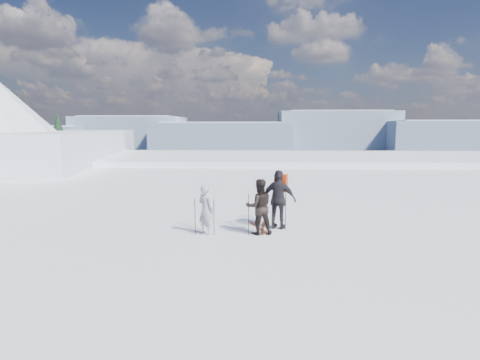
# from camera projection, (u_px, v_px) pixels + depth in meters

# --- Properties ---
(lake_basin) EXTENTS (820.00, 820.00, 71.62)m
(lake_basin) POSITION_uv_depth(u_px,v_px,m) (264.00, 220.00, 40.15)
(lake_basin) COLOR white
(lake_basin) RESTS_ON ground
(far_mountain_range) EXTENTS (770.00, 110.00, 53.00)m
(far_mountain_range) POSITION_uv_depth(u_px,v_px,m) (280.00, 136.00, 459.30)
(far_mountain_range) COLOR slate
(far_mountain_range) RESTS_ON ground
(near_ridge) EXTENTS (31.37, 35.68, 25.62)m
(near_ridge) POSITION_uv_depth(u_px,v_px,m) (15.00, 192.00, 40.09)
(near_ridge) COLOR white
(near_ridge) RESTS_ON ground
(skier_grey) EXTENTS (0.70, 0.67, 1.61)m
(skier_grey) POSITION_uv_depth(u_px,v_px,m) (206.00, 210.00, 11.97)
(skier_grey) COLOR #8F939C
(skier_grey) RESTS_ON ground
(skier_dark) EXTENTS (0.99, 0.84, 1.80)m
(skier_dark) POSITION_uv_depth(u_px,v_px,m) (259.00, 207.00, 11.97)
(skier_dark) COLOR black
(skier_dark) RESTS_ON ground
(skier_pack) EXTENTS (1.27, 0.85, 2.01)m
(skier_pack) POSITION_uv_depth(u_px,v_px,m) (279.00, 200.00, 12.60)
(skier_pack) COLOR black
(skier_pack) RESTS_ON ground
(backpack) EXTENTS (0.48, 0.37, 0.58)m
(backpack) POSITION_uv_depth(u_px,v_px,m) (281.00, 161.00, 12.64)
(backpack) COLOR #BE3811
(backpack) RESTS_ON skier_pack
(ski_poles) EXTENTS (2.96, 0.79, 1.34)m
(ski_poles) POSITION_uv_depth(u_px,v_px,m) (248.00, 214.00, 12.11)
(ski_poles) COLOR black
(ski_poles) RESTS_ON ground
(skis_loose) EXTENTS (0.71, 1.70, 0.03)m
(skis_loose) POSITION_uv_depth(u_px,v_px,m) (261.00, 228.00, 12.76)
(skis_loose) COLOR black
(skis_loose) RESTS_ON ground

